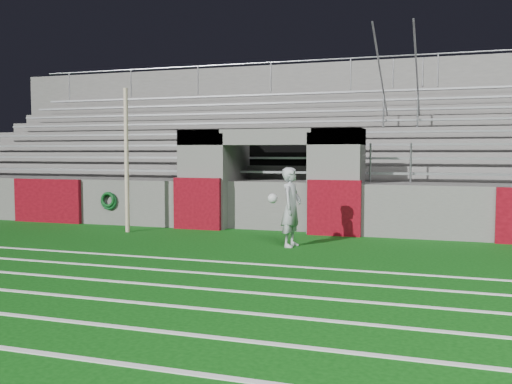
% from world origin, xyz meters
% --- Properties ---
extents(ground, '(90.00, 90.00, 0.00)m').
position_xyz_m(ground, '(0.00, 0.00, 0.00)').
color(ground, '#0B460D').
rests_on(ground, ground).
extents(field_post, '(0.11, 0.11, 3.61)m').
position_xyz_m(field_post, '(-3.27, 1.93, 1.80)').
color(field_post, '#CBB397').
rests_on(field_post, ground).
extents(field_markings, '(28.00, 8.09, 0.01)m').
position_xyz_m(field_markings, '(0.00, -5.00, 0.01)').
color(field_markings, white).
rests_on(field_markings, ground).
extents(stadium_structure, '(26.00, 8.48, 5.42)m').
position_xyz_m(stadium_structure, '(0.00, 7.97, 1.49)').
color(stadium_structure, '#575552').
rests_on(stadium_structure, ground).
extents(goalkeeper_with_ball, '(0.69, 0.66, 1.69)m').
position_xyz_m(goalkeeper_with_ball, '(1.23, 1.08, 0.85)').
color(goalkeeper_with_ball, '#A6AAB0').
rests_on(goalkeeper_with_ball, ground).
extents(hose_coil, '(0.50, 0.14, 0.51)m').
position_xyz_m(hose_coil, '(-4.47, 2.93, 0.69)').
color(hose_coil, '#0E461D').
rests_on(hose_coil, ground).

